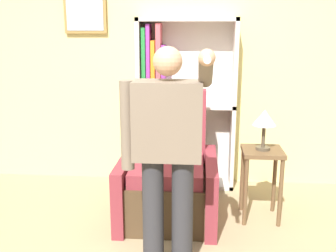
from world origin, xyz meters
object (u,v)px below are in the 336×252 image
object	(u,v)px
person_standing	(167,148)
side_table	(262,166)
bookcase	(175,104)
table_lamp	(264,120)
armchair	(169,179)

from	to	relation	value
person_standing	side_table	bearing A→B (deg)	47.36
bookcase	side_table	distance (m)	1.18
table_lamp	side_table	bearing A→B (deg)	0.00
armchair	side_table	distance (m)	0.84
armchair	table_lamp	world-z (taller)	armchair
side_table	armchair	bearing A→B (deg)	179.33
armchair	table_lamp	xyz separation A→B (m)	(0.82, -0.01, 0.57)
person_standing	table_lamp	xyz separation A→B (m)	(0.77, 0.83, 0.01)
bookcase	armchair	world-z (taller)	bookcase
person_standing	bookcase	bearing A→B (deg)	91.98
person_standing	side_table	size ratio (longest dim) A/B	2.43
side_table	bookcase	bearing A→B (deg)	137.66
person_standing	table_lamp	world-z (taller)	person_standing
armchair	table_lamp	size ratio (longest dim) A/B	3.16
bookcase	armchair	distance (m)	0.92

